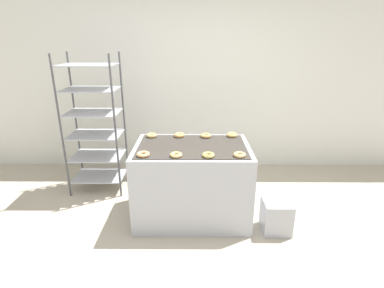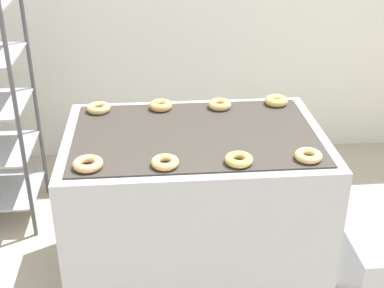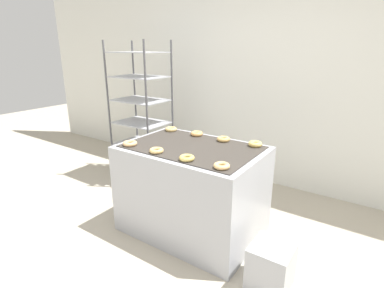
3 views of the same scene
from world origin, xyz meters
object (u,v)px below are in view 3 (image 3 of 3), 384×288
(donut_near_left, at_px, (130,143))
(donut_far_midleft, at_px, (197,134))
(donut_far_left, at_px, (171,129))
(donut_near_midleft, at_px, (156,150))
(fryer_machine, at_px, (192,189))
(donut_near_right, at_px, (222,166))
(glaze_bin, at_px, (271,267))
(donut_far_right, at_px, (255,144))
(donut_near_midright, at_px, (187,158))
(donut_far_midright, at_px, (223,139))
(baking_rack_cart, at_px, (141,112))

(donut_near_left, height_order, donut_far_midleft, donut_far_midleft)
(donut_far_left, relative_size, donut_far_midleft, 1.02)
(donut_near_left, height_order, donut_near_midleft, donut_near_left)
(donut_far_midleft, bearing_deg, donut_near_midleft, -90.20)
(fryer_machine, xyz_separation_m, donut_near_right, (0.46, -0.29, 0.44))
(donut_near_left, bearing_deg, glaze_bin, 0.13)
(donut_far_right, bearing_deg, fryer_machine, -145.65)
(donut_near_midright, distance_m, donut_far_midright, 0.59)
(baking_rack_cart, relative_size, donut_near_midright, 14.63)
(fryer_machine, bearing_deg, glaze_bin, -18.10)
(donut_near_midright, bearing_deg, fryer_machine, 117.54)
(donut_near_left, xyz_separation_m, donut_far_midleft, (0.32, 0.59, 0.00))
(fryer_machine, relative_size, donut_far_right, 10.21)
(donut_far_left, height_order, donut_far_midleft, donut_far_midleft)
(donut_near_left, relative_size, donut_far_right, 1.05)
(donut_near_midright, height_order, donut_far_right, donut_far_right)
(donut_near_midleft, bearing_deg, fryer_machine, 63.37)
(donut_near_midright, distance_m, donut_far_left, 0.87)
(donut_far_left, xyz_separation_m, donut_far_right, (0.92, 0.02, 0.00))
(fryer_machine, distance_m, donut_far_midright, 0.55)
(donut_near_left, distance_m, donut_far_right, 1.10)
(donut_near_left, bearing_deg, donut_far_right, 33.04)
(baking_rack_cart, xyz_separation_m, donut_near_midright, (1.39, -0.96, -0.03))
(donut_near_midright, bearing_deg, donut_near_left, 178.68)
(donut_near_right, bearing_deg, baking_rack_cart, 150.60)
(donut_near_left, height_order, donut_far_midright, donut_far_midright)
(donut_far_midleft, bearing_deg, donut_near_left, -118.41)
(donut_near_right, distance_m, donut_far_midleft, 0.85)
(fryer_machine, height_order, donut_near_right, donut_near_right)
(donut_far_right, bearing_deg, donut_near_midright, -115.91)
(donut_near_midleft, distance_m, donut_far_right, 0.86)
(donut_far_midright, bearing_deg, glaze_bin, -38.63)
(donut_far_right, bearing_deg, donut_far_midleft, -178.92)
(donut_near_right, bearing_deg, donut_far_left, 147.38)
(fryer_machine, height_order, donut_near_midright, donut_near_midright)
(donut_near_left, bearing_deg, donut_far_midright, 42.90)
(donut_near_midleft, bearing_deg, donut_near_right, 0.55)
(baking_rack_cart, distance_m, donut_far_right, 1.73)
(fryer_machine, height_order, donut_far_midleft, donut_far_midleft)
(fryer_machine, distance_m, glaze_bin, 0.95)
(fryer_machine, bearing_deg, donut_far_midright, 61.84)
(baking_rack_cart, height_order, donut_far_midleft, baking_rack_cart)
(donut_near_midleft, bearing_deg, donut_far_right, 45.22)
(donut_near_left, xyz_separation_m, donut_far_midright, (0.62, 0.58, 0.00))
(baking_rack_cart, xyz_separation_m, glaze_bin, (2.11, -0.94, -0.72))
(fryer_machine, height_order, donut_near_midleft, donut_near_midleft)
(fryer_machine, xyz_separation_m, donut_near_left, (-0.47, -0.29, 0.44))
(donut_near_right, relative_size, donut_far_midleft, 0.99)
(donut_near_left, height_order, donut_near_right, donut_near_left)
(donut_far_left, bearing_deg, baking_rack_cart, 154.76)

